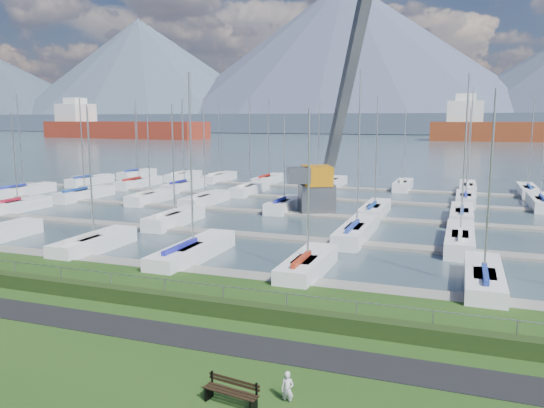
% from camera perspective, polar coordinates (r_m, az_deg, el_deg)
% --- Properties ---
extents(path, '(160.00, 2.00, 0.04)m').
position_cam_1_polar(path, '(22.86, -13.21, -13.11)').
color(path, black).
rests_on(path, grass).
extents(water, '(800.00, 540.00, 0.20)m').
position_cam_1_polar(water, '(281.03, 17.54, 6.86)').
color(water, '#3B4D56').
extents(hedge, '(80.00, 0.70, 0.70)m').
position_cam_1_polar(hedge, '(24.81, -9.92, -10.36)').
color(hedge, '#203212').
rests_on(hedge, grass).
extents(fence, '(80.00, 0.04, 0.04)m').
position_cam_1_polar(fence, '(24.87, -9.52, -8.24)').
color(fence, gray).
rests_on(fence, grass).
extents(foothill, '(900.00, 80.00, 12.00)m').
position_cam_1_polar(foothill, '(350.85, 18.10, 8.24)').
color(foothill, '#424E61').
rests_on(foothill, water).
extents(mountains, '(1190.00, 360.00, 115.00)m').
position_cam_1_polar(mountains, '(426.99, 19.73, 13.71)').
color(mountains, '#3B4756').
rests_on(mountains, water).
extents(docks, '(90.00, 41.60, 0.25)m').
position_cam_1_polar(docks, '(48.90, 5.57, -1.28)').
color(docks, slate).
rests_on(docks, water).
extents(bench_right, '(1.84, 0.69, 0.85)m').
position_cam_1_polar(bench_right, '(17.02, -4.38, -19.51)').
color(bench_right, black).
rests_on(bench_right, grass).
extents(person, '(0.42, 0.28, 1.12)m').
position_cam_1_polar(person, '(17.07, 1.67, -18.86)').
color(person, silver).
rests_on(person, grass).
extents(crane, '(7.93, 12.83, 22.35)m').
position_cam_1_polar(crane, '(51.23, 5.72, 5.44)').
color(crane, '#5A5D62').
rests_on(crane, water).
extents(cargo_ship_west, '(87.44, 27.68, 21.50)m').
position_cam_1_polar(cargo_ship_west, '(265.22, -16.40, 7.69)').
color(cargo_ship_west, maroon).
rests_on(cargo_ship_west, water).
extents(cargo_ship_mid, '(88.73, 19.14, 21.50)m').
position_cam_1_polar(cargo_ship_mid, '(238.51, 26.38, 6.99)').
color(cargo_ship_mid, maroon).
rests_on(cargo_ship_mid, water).
extents(sailboat_fleet, '(74.88, 49.23, 12.88)m').
position_cam_1_polar(sailboat_fleet, '(51.64, 4.55, 5.47)').
color(sailboat_fleet, silver).
rests_on(sailboat_fleet, water).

